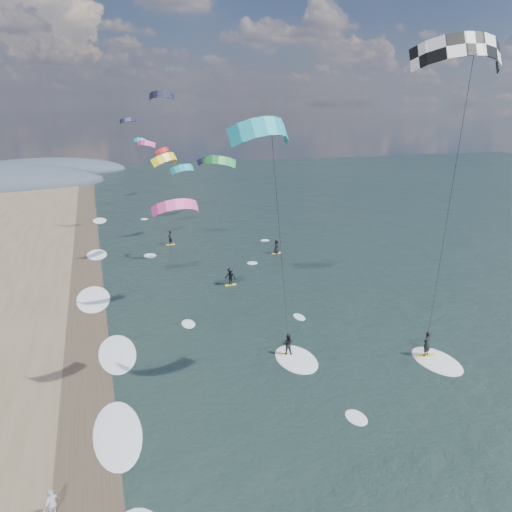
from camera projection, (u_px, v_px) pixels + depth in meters
name	position (u px, v px, depth m)	size (l,w,h in m)	color
ground	(355.00, 466.00, 23.49)	(260.00, 260.00, 0.00)	black
wet_sand_strip	(87.00, 397.00, 29.01)	(3.00, 240.00, 0.00)	#382D23
kitesurfer_near_a	(465.00, 126.00, 23.85)	(7.86, 8.53, 19.75)	yellow
kitesurfer_near_b	(281.00, 224.00, 26.62)	(6.84, 8.52, 16.27)	yellow
far_kitesurfers	(229.00, 258.00, 52.51)	(12.11, 16.91, 1.78)	yellow
bg_kite_field	(169.00, 147.00, 68.45)	(14.78, 75.39, 10.25)	#D83F8C
shoreline_surf	(106.00, 357.00, 33.69)	(2.40, 79.40, 0.11)	white
beach_walker	(52.00, 505.00, 20.25)	(0.86, 0.36, 1.47)	silver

